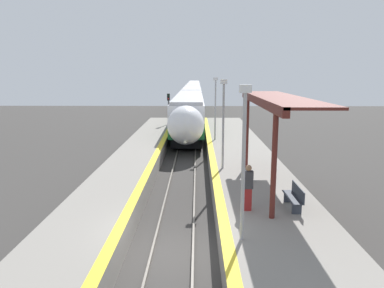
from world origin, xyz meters
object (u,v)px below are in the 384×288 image
(person_waiting, at_px, (248,187))
(lamppost_far, at_px, (215,104))
(railway_signal, at_px, (169,109))
(lamppost_mid, at_px, (223,118))
(train, at_px, (193,95))
(platform_bench, at_px, (295,196))
(lamppost_near, at_px, (244,153))

(person_waiting, bearing_deg, lamppost_far, 91.96)
(railway_signal, height_order, lamppost_mid, lamppost_mid)
(lamppost_far, bearing_deg, lamppost_mid, -90.00)
(train, height_order, railway_signal, railway_signal)
(train, xyz_separation_m, railway_signal, (-2.09, -30.84, 0.25))
(platform_bench, bearing_deg, lamppost_mid, 111.22)
(platform_bench, bearing_deg, railway_signal, 105.59)
(train, xyz_separation_m, platform_bench, (4.69, -55.13, -0.81))
(train, height_order, platform_bench, train)
(lamppost_mid, bearing_deg, person_waiting, -85.30)
(lamppost_near, distance_m, lamppost_far, 18.21)
(lamppost_near, bearing_deg, platform_bench, 50.10)
(person_waiting, xyz_separation_m, lamppost_far, (-0.53, 15.60, 1.88))
(lamppost_near, bearing_deg, lamppost_far, 90.00)
(lamppost_near, distance_m, lamppost_mid, 9.11)
(railway_signal, bearing_deg, person_waiting, -78.73)
(platform_bench, height_order, lamppost_near, lamppost_near)
(lamppost_mid, relative_size, lamppost_far, 1.00)
(platform_bench, distance_m, lamppost_near, 4.44)
(train, relative_size, platform_bench, 48.91)
(platform_bench, bearing_deg, lamppost_far, 98.96)
(platform_bench, bearing_deg, lamppost_near, -129.90)
(railway_signal, height_order, lamppost_near, lamppost_near)
(platform_bench, height_order, railway_signal, railway_signal)
(lamppost_near, relative_size, lamppost_mid, 1.00)
(platform_bench, xyz_separation_m, lamppost_far, (-2.41, 15.32, 2.35))
(lamppost_mid, bearing_deg, lamppost_near, -90.00)
(train, relative_size, lamppost_far, 17.64)
(train, distance_m, person_waiting, 55.49)
(railway_signal, distance_m, lamppost_near, 27.56)
(platform_bench, distance_m, lamppost_far, 15.69)
(platform_bench, xyz_separation_m, lamppost_near, (-2.41, -2.89, 2.35))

